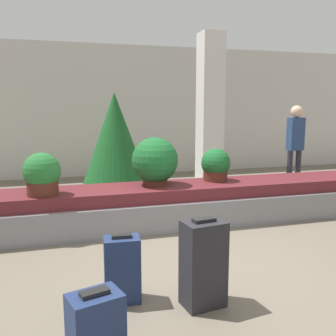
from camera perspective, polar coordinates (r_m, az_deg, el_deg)
ground_plane at (r=4.25m, az=5.73°, el=-14.28°), size 18.00×18.00×0.00m
back_wall at (r=9.47m, az=-7.22°, el=8.61°), size 18.00×0.06×3.20m
carousel at (r=5.49m, az=0.00°, el=-5.70°), size 8.19×0.95×0.58m
pillar at (r=7.96m, az=6.42°, el=8.51°), size 0.47×0.47×3.20m
suitcase_0 at (r=2.79m, az=-10.97°, el=-22.57°), size 0.41×0.34×0.49m
suitcase_1 at (r=3.30m, az=5.40°, el=-14.29°), size 0.38×0.30×0.78m
suitcase_3 at (r=3.41m, az=-6.99°, el=-15.06°), size 0.32×0.24×0.61m
potted_plant_0 at (r=5.03m, az=-18.65°, el=-0.96°), size 0.47×0.47×0.55m
potted_plant_1 at (r=5.37m, az=-2.01°, el=0.98°), size 0.67×0.67×0.69m
potted_plant_2 at (r=5.77m, az=7.27°, el=0.42°), size 0.45×0.45×0.50m
traveler_0 at (r=8.02m, az=18.82°, el=4.08°), size 0.33×0.24×1.73m
decorated_tree at (r=7.23m, az=-8.08°, el=4.27°), size 1.31×1.31×1.98m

